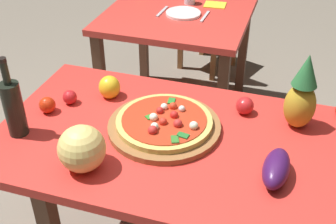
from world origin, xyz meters
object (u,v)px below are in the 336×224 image
Objects in this scene: background_table at (178,28)px; wine_bottle at (13,107)px; melon at (82,149)px; tomato_beside_pepper at (47,105)px; knife_utensil at (205,16)px; dinner_plate at (183,13)px; tomato_near_board at (245,106)px; display_table at (172,155)px; dining_chair at (204,16)px; fork_utensil at (162,11)px; bell_pepper at (110,87)px; tomato_by_bottle at (70,97)px; eggplant at (276,168)px; napkin_folded at (215,5)px; pizza at (165,121)px; pizza_board at (164,127)px; pineapple_left at (302,95)px.

background_table is 1.46m from wine_bottle.
wine_bottle is at bearing 162.37° from melon.
tomato_beside_pepper is 0.38× the size of knife_utensil.
melon reaches higher than dinner_plate.
wine_bottle is at bearing -153.87° from tomato_near_board.
display_table is 4.21× the size of wine_bottle.
knife_utensil is at bearing 86.80° from melon.
display_table is 1.97m from dining_chair.
dining_chair is 4.72× the size of fork_utensil.
tomato_beside_pepper is at bearing -92.28° from fork_utensil.
melon is at bearing -77.36° from bell_pepper.
melon reaches higher than tomato_by_bottle.
bell_pepper reaches higher than tomato_by_bottle.
bell_pepper is 0.52× the size of eggplant.
tomato_near_board is 1.12m from dinner_plate.
eggplant is at bearing 2.23° from wine_bottle.
tomato_near_board is 0.53× the size of napkin_folded.
pizza is at bearing 135.91° from display_table.
background_table is 2.76× the size of wine_bottle.
pizza_board is 1.22m from dinner_plate.
melon is (-0.25, -0.26, 0.18)m from display_table.
pizza reaches higher than tomato_near_board.
fork_utensil and knife_utensil have the same top height.
dinner_plate is at bearing -125.42° from napkin_folded.
pineapple_left reaches higher than dining_chair.
tomato_beside_pepper is at bearing -105.64° from napkin_folded.
dinner_plate is at bearing 103.82° from display_table.
pizza reaches higher than napkin_folded.
display_table is at bearing -44.09° from pizza.
dining_chair is at bearing 98.33° from pizza_board.
eggplant is at bearing -61.32° from background_table.
bell_pepper is (-0.80, -0.02, -0.10)m from pineapple_left.
wine_bottle is 5.34× the size of tomato_by_bottle.
bell_pepper is (0.23, 0.36, -0.07)m from wine_bottle.
background_table is at bearing 171.44° from knife_utensil.
tomato_by_bottle is (-0.95, -0.13, -0.11)m from pineapple_left.
fork_utensil is at bearing -159.49° from background_table.
background_table is at bearing 143.14° from dinner_plate.
wine_bottle reaches higher than tomato_by_bottle.
melon is 1.62× the size of bell_pepper.
tomato_by_bottle is at bearing 124.37° from melon.
dinner_plate is 1.57× the size of napkin_folded.
dining_chair is 4.72× the size of knife_utensil.
background_table is (-0.35, 1.27, -0.02)m from display_table.
pizza_board is 0.58m from wine_bottle.
pineapple_left reaches higher than pizza.
tomato_beside_pepper is (-0.20, -0.19, -0.01)m from bell_pepper.
fork_utensil is (-0.85, 1.34, -0.04)m from eggplant.
display_table is 22.50× the size of tomato_by_bottle.
tomato_by_bottle is at bearing -89.77° from fork_utensil.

